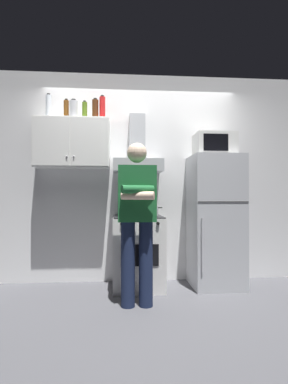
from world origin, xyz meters
name	(u,v)px	position (x,y,z in m)	size (l,w,h in m)	color
ground_plane	(144,294)	(0.00, 0.00, 0.00)	(7.00, 7.00, 0.00)	#4C4C51
back_wall_tiled	(140,177)	(0.00, 0.60, 1.35)	(4.80, 0.10, 2.70)	white
upper_cabinet	(73,144)	(-0.85, 0.37, 1.75)	(0.90, 0.37, 0.60)	white
stove_oven	(138,252)	(-0.05, 0.25, 0.43)	(0.60, 0.62, 0.87)	white
range_hood	(138,157)	(-0.05, 0.38, 1.60)	(0.60, 0.44, 0.75)	#B7BABF
refrigerator	(215,221)	(0.90, 0.25, 0.80)	(0.60, 0.62, 1.60)	silver
microwave	(214,145)	(0.90, 0.27, 1.74)	(0.48, 0.37, 0.28)	silver
person_standing	(137,216)	(-0.10, -0.36, 0.90)	(0.38, 0.33, 1.64)	#192342
cooking_pot	(150,211)	(0.08, 0.13, 0.93)	(0.29, 0.19, 0.11)	#B7BABF
bottle_olive_oil	(85,111)	(-0.71, 0.39, 2.16)	(0.06, 0.06, 0.24)	#4C6B19
bottle_beer_brown	(66,110)	(-0.93, 0.39, 2.17)	(0.06, 0.06, 0.25)	brown
bottle_vodka_clear	(48,107)	(-1.15, 0.40, 2.20)	(0.07, 0.07, 0.32)	silver
bottle_rum_dark	(95,110)	(-0.58, 0.37, 2.18)	(0.08, 0.08, 0.26)	#47230F
bottle_soda_red	(102,108)	(-0.49, 0.35, 2.19)	(0.07, 0.07, 0.30)	red
bottle_canister_steel	(74,110)	(-0.84, 0.35, 2.16)	(0.10, 0.10, 0.24)	#B2B5BA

